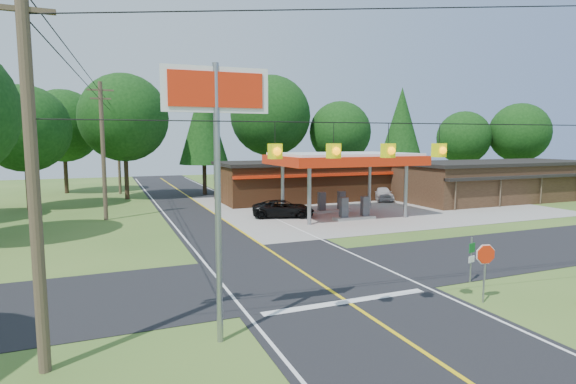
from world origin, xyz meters
name	(u,v)px	position (x,y,z in m)	size (l,w,h in m)	color
ground	(306,275)	(0.00, 0.00, 0.00)	(120.00, 120.00, 0.00)	#3A6222
main_highway	(306,275)	(0.00, 0.00, 0.01)	(8.00, 120.00, 0.02)	black
cross_road	(306,274)	(0.00, 0.00, 0.01)	(70.00, 7.00, 0.02)	black
lane_center_yellow	(306,274)	(0.00, 0.00, 0.03)	(0.15, 110.00, 0.00)	yellow
gas_canopy	(343,161)	(9.00, 13.00, 4.27)	(10.60, 7.40, 4.88)	gray
convenience_store	(302,180)	(10.00, 22.98, 1.92)	(16.40, 7.55, 3.80)	brown
strip_building	(497,180)	(28.00, 15.98, 1.91)	(20.40, 8.75, 3.80)	#392417
utility_pole_near_left	(32,165)	(-9.50, -5.00, 5.20)	(1.80, 0.30, 10.00)	#473828
utility_pole_far_left	(103,149)	(-8.00, 18.00, 5.20)	(1.80, 0.30, 10.00)	#473828
utility_pole_north	(119,151)	(-6.50, 35.00, 4.75)	(0.30, 0.30, 9.50)	#473828
overhead_beacons	(362,126)	(-1.00, -6.00, 6.21)	(17.04, 2.04, 1.03)	black
treeline_backdrop	(206,122)	(0.82, 24.01, 7.49)	(70.27, 51.59, 13.30)	#332316
suv_car	(283,209)	(4.50, 14.12, 0.65)	(4.71, 4.71, 1.31)	black
sedan_car	(382,193)	(17.00, 19.51, 0.69)	(4.07, 4.07, 1.39)	silver
big_stop_sign	(217,134)	(-5.00, -5.01, 5.98)	(2.93, 0.27, 7.89)	gray
octagonal_stop_sign	(485,259)	(4.50, -5.49, 1.60)	(0.75, 0.21, 2.16)	gray
route_sign_post	(471,256)	(5.80, -3.52, 1.12)	(0.38, 0.13, 1.90)	gray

